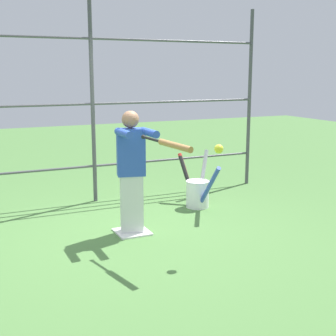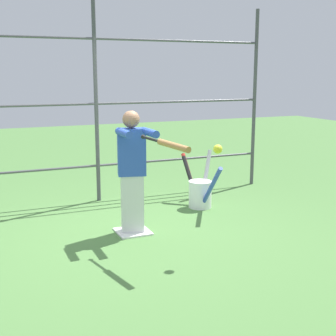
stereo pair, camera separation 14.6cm
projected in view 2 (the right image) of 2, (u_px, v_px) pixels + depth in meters
The scene contains 7 objects.
ground_plane at pixel (133, 232), 5.78m from camera, with size 24.00×24.00×0.00m, color #4C7A3D.
home_plate at pixel (133, 231), 5.77m from camera, with size 0.40×0.40×0.02m.
fence_backstop at pixel (96, 104), 6.92m from camera, with size 5.60×0.06×2.96m.
batter at pixel (132, 168), 5.60m from camera, with size 0.38×0.57×1.50m.
baseball_bat_swinging at pixel (169, 144), 4.75m from camera, with size 0.22×0.86×0.09m.
softball_in_flight at pixel (218, 149), 4.84m from camera, with size 0.10×0.10×0.10m.
bat_bucket at pixel (200, 191), 6.82m from camera, with size 0.52×1.26×0.79m.
Camera 2 is at (1.77, 5.22, 1.94)m, focal length 50.00 mm.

